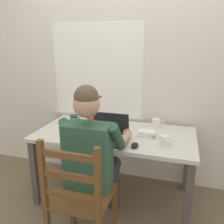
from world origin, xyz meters
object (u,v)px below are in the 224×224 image
desk (115,141)px  coffee_mug_white (165,141)px  seated_person (93,153)px  book_stack_side (146,133)px  laptop (108,134)px  computer_mouse (135,145)px  wooden_chair (80,199)px  coffee_mug_dark (74,119)px  book_stack_main (98,121)px  coffee_mug_spare (156,123)px

desk → coffee_mug_white: (0.48, -0.18, 0.13)m
seated_person → book_stack_side: bearing=53.4°
laptop → computer_mouse: (0.26, -0.09, -0.04)m
wooden_chair → computer_mouse: 0.61m
wooden_chair → laptop: (0.04, 0.56, 0.29)m
coffee_mug_dark → book_stack_main: size_ratio=0.56×
wooden_chair → coffee_mug_dark: (-0.44, 0.86, 0.28)m
wooden_chair → computer_mouse: wooden_chair is taller
computer_mouse → book_stack_main: bearing=138.6°
desk → coffee_mug_white: bearing=-20.5°
seated_person → coffee_mug_white: (0.53, 0.28, 0.06)m
laptop → coffee_mug_white: 0.49m
seated_person → computer_mouse: bearing=32.3°
computer_mouse → coffee_mug_spare: size_ratio=0.83×
wooden_chair → computer_mouse: size_ratio=9.58×
seated_person → coffee_mug_white: bearing=27.6°
wooden_chair → laptop: 0.63m
laptop → coffee_mug_white: size_ratio=2.86×
desk → coffee_mug_spare: bearing=36.6°
seated_person → coffee_mug_dark: bearing=127.3°
coffee_mug_spare → desk: bearing=-143.4°
seated_person → laptop: (0.04, 0.28, 0.06)m
coffee_mug_white → book_stack_main: 0.79m
laptop → coffee_mug_spare: laptop is taller
computer_mouse → book_stack_side: (0.05, 0.28, 0.01)m
coffee_mug_spare → book_stack_main: (-0.59, -0.12, 0.00)m
desk → book_stack_main: size_ratio=7.33×
desk → computer_mouse: computer_mouse is taller
desk → coffee_mug_spare: coffee_mug_spare is taller
computer_mouse → coffee_mug_white: bearing=21.0°
coffee_mug_spare → book_stack_side: (-0.06, -0.26, -0.02)m
desk → computer_mouse: bearing=-47.4°
seated_person → wooden_chair: size_ratio=1.32×
book_stack_side → book_stack_main: bearing=164.8°
book_stack_side → desk: bearing=-178.4°
computer_mouse → coffee_mug_dark: bearing=151.8°
book_stack_side → laptop: bearing=-148.6°
seated_person → book_stack_side: 0.58m
seated_person → coffee_mug_dark: size_ratio=10.87×
coffee_mug_spare → book_stack_main: 0.60m
wooden_chair → coffee_mug_dark: size_ratio=8.24×
computer_mouse → wooden_chair: bearing=-122.2°
laptop → book_stack_main: (-0.22, 0.33, -0.01)m
computer_mouse → book_stack_main: 0.64m
desk → laptop: bearing=-92.6°
wooden_chair → book_stack_main: (-0.18, 0.89, 0.28)m
coffee_mug_dark → book_stack_main: (0.26, 0.02, -0.00)m
book_stack_main → coffee_mug_spare: bearing=11.1°
computer_mouse → coffee_mug_dark: (-0.74, 0.40, 0.03)m
desk → laptop: size_ratio=4.57×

